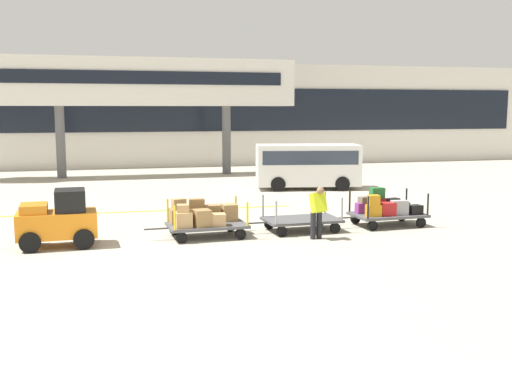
% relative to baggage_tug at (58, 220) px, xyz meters
% --- Properties ---
extents(ground_plane, '(120.00, 120.00, 0.00)m').
position_rel_baggage_tug_xyz_m(ground_plane, '(2.37, -2.86, -0.75)').
color(ground_plane, '#A8A08E').
extents(apron_lead_line, '(18.90, 0.50, 0.01)m').
position_rel_baggage_tug_xyz_m(apron_lead_line, '(-1.26, 5.29, -0.75)').
color(apron_lead_line, yellow).
rests_on(apron_lead_line, ground_plane).
extents(terminal_building, '(58.61, 2.51, 6.73)m').
position_rel_baggage_tug_xyz_m(terminal_building, '(2.37, 23.11, 2.62)').
color(terminal_building, silver).
rests_on(terminal_building, ground_plane).
extents(jet_bridge, '(18.79, 3.00, 6.52)m').
position_rel_baggage_tug_xyz_m(jet_bridge, '(1.78, 17.13, 4.42)').
color(jet_bridge, silver).
rests_on(jet_bridge, ground_plane).
extents(baggage_tug, '(2.16, 1.33, 1.58)m').
position_rel_baggage_tug_xyz_m(baggage_tug, '(0.00, 0.00, 0.00)').
color(baggage_tug, orange).
rests_on(baggage_tug, ground_plane).
extents(baggage_cart_lead, '(3.04, 1.52, 1.13)m').
position_rel_baggage_tug_xyz_m(baggage_cart_lead, '(4.02, 0.28, -0.18)').
color(baggage_cart_lead, '#4C4C4F').
rests_on(baggage_cart_lead, ground_plane).
extents(baggage_cart_middle, '(3.04, 1.52, 1.10)m').
position_rel_baggage_tug_xyz_m(baggage_cart_middle, '(7.15, 0.39, -0.41)').
color(baggage_cart_middle, '#4C4C4F').
rests_on(baggage_cart_middle, ground_plane).
extents(baggage_cart_tail, '(3.04, 1.52, 1.22)m').
position_rel_baggage_tug_xyz_m(baggage_cart_tail, '(10.08, 0.55, -0.20)').
color(baggage_cart_tail, '#4C4C4F').
rests_on(baggage_cart_tail, ground_plane).
extents(baggage_handler, '(0.46, 0.48, 1.56)m').
position_rel_baggage_tug_xyz_m(baggage_handler, '(7.23, -0.83, 0.11)').
color(baggage_handler, black).
rests_on(baggage_handler, ground_plane).
extents(shuttle_van, '(5.06, 2.73, 2.10)m').
position_rel_baggage_tug_xyz_m(shuttle_van, '(10.53, 9.74, 0.48)').
color(shuttle_van, white).
rests_on(shuttle_van, ground_plane).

